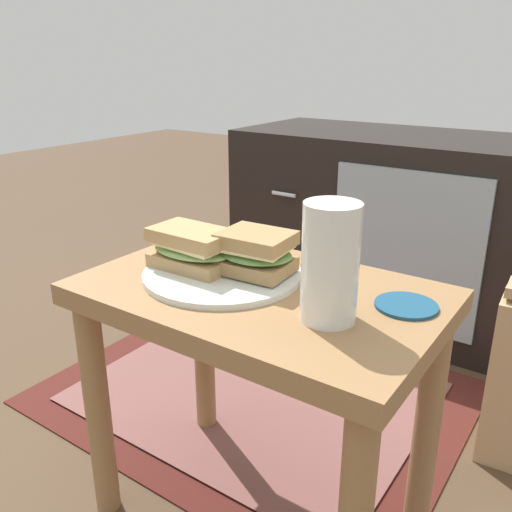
% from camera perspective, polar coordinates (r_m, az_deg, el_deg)
% --- Properties ---
extents(side_table, '(0.56, 0.36, 0.46)m').
position_cam_1_polar(side_table, '(0.90, 0.36, -8.55)').
color(side_table, olive).
rests_on(side_table, ground).
extents(tv_cabinet, '(0.96, 0.46, 0.58)m').
position_cam_1_polar(tv_cabinet, '(1.77, 14.10, 2.92)').
color(tv_cabinet, black).
rests_on(tv_cabinet, ground).
extents(area_rug, '(0.97, 0.77, 0.01)m').
position_cam_1_polar(area_rug, '(1.41, -0.06, -14.06)').
color(area_rug, '#4C1E19').
rests_on(area_rug, ground).
extents(plate, '(0.26, 0.26, 0.01)m').
position_cam_1_polar(plate, '(0.90, -3.34, -1.76)').
color(plate, silver).
rests_on(plate, side_table).
extents(sandwich_front, '(0.15, 0.09, 0.07)m').
position_cam_1_polar(sandwich_front, '(0.90, -6.68, 0.80)').
color(sandwich_front, tan).
rests_on(sandwich_front, plate).
extents(sandwich_back, '(0.13, 0.10, 0.07)m').
position_cam_1_polar(sandwich_back, '(0.87, 0.03, 0.37)').
color(sandwich_back, '#9E7A4C').
rests_on(sandwich_back, plate).
extents(beer_glass, '(0.08, 0.08, 0.16)m').
position_cam_1_polar(beer_glass, '(0.73, 7.75, -0.83)').
color(beer_glass, silver).
rests_on(beer_glass, side_table).
extents(coaster, '(0.09, 0.09, 0.01)m').
position_cam_1_polar(coaster, '(0.82, 15.41, -5.01)').
color(coaster, navy).
rests_on(coaster, side_table).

